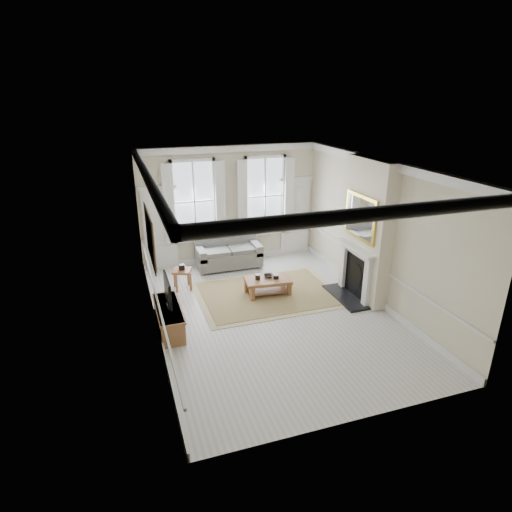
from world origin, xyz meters
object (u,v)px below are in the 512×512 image
object	(u,v)px
sofa	(228,255)
coffee_table	(268,282)
tv_stand	(169,318)
side_table	(182,273)

from	to	relation	value
sofa	coffee_table	size ratio (longest dim) A/B	1.54
sofa	coffee_table	bearing A→B (deg)	-77.56
tv_stand	coffee_table	bearing A→B (deg)	20.10
side_table	coffee_table	distance (m)	2.21
coffee_table	tv_stand	world-z (taller)	tv_stand
side_table	tv_stand	size ratio (longest dim) A/B	0.38
side_table	tv_stand	xyz separation A→B (m)	(-0.61, -1.94, -0.16)
sofa	side_table	world-z (taller)	sofa
coffee_table	tv_stand	bearing A→B (deg)	-154.11
coffee_table	tv_stand	distance (m)	2.75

